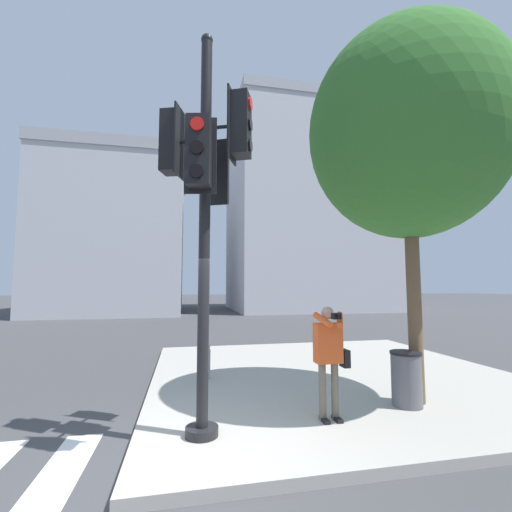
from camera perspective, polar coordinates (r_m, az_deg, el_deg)
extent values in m
plane|color=#424244|center=(4.58, -14.51, -32.47)|extent=(160.00, 160.00, 0.00)
cube|color=#ADA89E|center=(8.52, 12.48, -18.82)|extent=(8.00, 8.00, 0.14)
cube|color=silver|center=(4.90, -30.80, -29.98)|extent=(0.47, 2.52, 0.01)
cylinder|color=black|center=(5.14, -9.02, -26.90)|extent=(0.44, 0.44, 0.12)
cylinder|color=black|center=(4.84, -8.57, 5.10)|extent=(0.16, 0.16, 5.41)
sphere|color=black|center=(5.97, -8.17, 32.06)|extent=(0.17, 0.17, 0.17)
cylinder|color=black|center=(5.28, -7.44, 14.17)|extent=(0.18, 0.31, 0.05)
cube|color=black|center=(5.53, -6.38, 13.27)|extent=(0.37, 0.34, 0.90)
cube|color=black|center=(5.41, -6.87, 13.68)|extent=(0.39, 0.20, 1.02)
cylinder|color=red|center=(5.75, -5.88, 15.71)|extent=(0.17, 0.10, 0.17)
cylinder|color=black|center=(5.65, -5.91, 12.86)|extent=(0.17, 0.10, 0.17)
cylinder|color=black|center=(5.56, -5.94, 9.92)|extent=(0.17, 0.10, 0.17)
cylinder|color=black|center=(4.84, -8.91, 15.58)|extent=(0.12, 0.32, 0.05)
cube|color=black|center=(4.58, -9.52, 16.79)|extent=(0.35, 0.30, 0.90)
cube|color=black|center=(4.70, -9.22, 16.20)|extent=(0.42, 0.11, 1.02)
cylinder|color=red|center=(4.58, -9.79, 20.90)|extent=(0.17, 0.07, 0.17)
cylinder|color=black|center=(4.46, -9.85, 17.43)|extent=(0.17, 0.07, 0.17)
cylinder|color=black|center=(4.35, -9.91, 13.77)|extent=(0.17, 0.07, 0.17)
cylinder|color=black|center=(5.26, -11.02, 18.20)|extent=(0.32, 0.15, 0.05)
cube|color=black|center=(5.35, -14.01, 17.85)|extent=(0.33, 0.36, 0.90)
cube|color=black|center=(5.30, -12.61, 18.02)|extent=(0.16, 0.40, 1.02)
cylinder|color=red|center=(5.52, -15.33, 20.55)|extent=(0.08, 0.17, 0.17)
cylinder|color=black|center=(5.40, -15.41, 17.67)|extent=(0.08, 0.17, 0.17)
cylinder|color=black|center=(5.29, -15.49, 14.67)|extent=(0.08, 0.17, 0.17)
cylinder|color=black|center=(5.20, -5.72, 20.61)|extent=(0.31, 0.17, 0.05)
cube|color=black|center=(5.13, -2.52, 20.96)|extent=(0.34, 0.37, 0.90)
cube|color=black|center=(5.16, -4.04, 20.80)|extent=(0.19, 0.39, 1.02)
cylinder|color=red|center=(5.24, -0.94, 24.06)|extent=(0.10, 0.17, 0.17)
cylinder|color=black|center=(5.10, -0.94, 21.11)|extent=(0.10, 0.17, 0.17)
cylinder|color=black|center=(4.98, -0.95, 18.01)|extent=(0.10, 0.17, 0.17)
cube|color=black|center=(5.64, 11.35, -25.23)|extent=(0.09, 0.24, 0.05)
cube|color=black|center=(5.71, 13.39, -24.91)|extent=(0.09, 0.24, 0.05)
cylinder|color=#6B6051|center=(5.57, 11.02, -21.28)|extent=(0.11, 0.11, 0.83)
cylinder|color=#6B6051|center=(5.64, 13.02, -21.01)|extent=(0.11, 0.11, 0.83)
cube|color=#E55623|center=(5.45, 11.89, -13.99)|extent=(0.40, 0.22, 0.59)
sphere|color=tan|center=(5.39, 11.80, -9.27)|extent=(0.19, 0.19, 0.19)
cube|color=black|center=(5.11, 13.21, -9.71)|extent=(0.12, 0.10, 0.09)
cylinder|color=black|center=(5.05, 13.55, -9.77)|extent=(0.06, 0.08, 0.06)
cylinder|color=#E55623|center=(5.22, 11.06, -10.40)|extent=(0.23, 0.35, 0.22)
cylinder|color=#E55623|center=(5.33, 13.78, -10.24)|extent=(0.23, 0.35, 0.22)
cube|color=black|center=(5.62, 14.57, -16.17)|extent=(0.10, 0.20, 0.26)
cylinder|color=brown|center=(6.62, 24.84, -6.37)|extent=(0.24, 0.24, 3.54)
ellipsoid|color=#38752D|center=(7.18, 23.92, 18.40)|extent=(3.55, 3.55, 3.90)
cylinder|color=#99999E|center=(7.81, -8.34, -17.37)|extent=(0.19, 0.19, 0.60)
sphere|color=#99999E|center=(7.74, -8.31, -14.77)|extent=(0.17, 0.17, 0.17)
cylinder|color=#99999E|center=(7.67, -8.28, -17.08)|extent=(0.09, 0.06, 0.09)
cylinder|color=#5B5B60|center=(6.55, 23.79, -18.37)|extent=(0.48, 0.48, 0.84)
cylinder|color=black|center=(6.46, 23.65, -14.57)|extent=(0.50, 0.50, 0.04)
cube|color=#BCBCC1|center=(30.30, -21.79, 2.23)|extent=(10.12, 11.90, 11.48)
cube|color=#A3A3A8|center=(31.63, -21.42, 13.34)|extent=(10.32, 12.10, 0.80)
cube|color=#BCBCC1|center=(32.45, 8.35, 6.65)|extent=(13.60, 11.18, 17.28)
cube|color=#A3A3A8|center=(35.39, 8.15, 21.14)|extent=(13.80, 11.38, 0.80)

